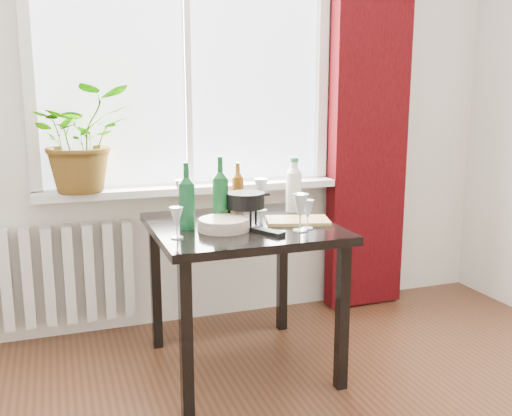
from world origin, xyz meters
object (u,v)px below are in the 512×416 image
object	(u,v)px
wine_bottle_right	(220,189)
wineglass_front_left	(177,222)
wine_bottle_left	(187,195)
tv_remote	(267,232)
fondue_pot	(245,207)
cutting_board	(298,221)
plate_stack	(224,224)
cleaning_bottle	(294,184)
radiator	(59,275)
potted_plant	(82,139)
wineglass_back_center	(261,194)
bottle_amber	(238,186)
wineglass_back_left	(182,196)
wineglass_front_right	(300,212)
wineglass_far_right	(308,214)
table	(242,242)

from	to	relation	value
wine_bottle_right	wineglass_front_left	distance (m)	0.36
wine_bottle_left	tv_remote	world-z (taller)	wine_bottle_left
fondue_pot	cutting_board	bearing A→B (deg)	-30.33
wine_bottle_left	tv_remote	xyz separation A→B (m)	(0.32, -0.22, -0.15)
wine_bottle_left	plate_stack	bearing A→B (deg)	-28.65
cleaning_bottle	wineglass_front_left	bearing A→B (deg)	-152.75
cleaning_bottle	plate_stack	distance (m)	0.57
radiator	potted_plant	world-z (taller)	potted_plant
wine_bottle_left	cleaning_bottle	bearing A→B (deg)	17.97
cutting_board	wine_bottle_right	bearing A→B (deg)	161.50
cleaning_bottle	wineglass_back_center	xyz separation A→B (m)	(-0.16, 0.07, -0.06)
bottle_amber	wineglass_back_left	distance (m)	0.31
wineglass_front_right	wineglass_back_left	distance (m)	0.71
potted_plant	wineglass_front_left	xyz separation A→B (m)	(0.34, -0.75, -0.32)
wine_bottle_left	wine_bottle_right	xyz separation A→B (m)	(0.18, 0.07, 0.01)
wineglass_far_right	radiator	bearing A→B (deg)	143.07
wineglass_front_right	wineglass_back_center	size ratio (longest dim) A/B	0.99
wineglass_front_right	wineglass_front_left	distance (m)	0.56
plate_stack	tv_remote	world-z (taller)	plate_stack
radiator	plate_stack	size ratio (longest dim) A/B	3.29
potted_plant	fondue_pot	xyz separation A→B (m)	(0.72, -0.55, -0.31)
table	tv_remote	distance (m)	0.25
fondue_pot	bottle_amber	bearing A→B (deg)	68.42
potted_plant	plate_stack	distance (m)	0.95
potted_plant	plate_stack	xyz separation A→B (m)	(0.57, -0.67, -0.36)
wineglass_back_center	wineglass_back_left	xyz separation A→B (m)	(-0.41, 0.08, 0.00)
bottle_amber	wineglass_far_right	xyz separation A→B (m)	(0.17, -0.54, -0.06)
wineglass_far_right	plate_stack	size ratio (longest dim) A/B	0.58
wineglass_front_right	tv_remote	size ratio (longest dim) A/B	1.01
wine_bottle_right	wineglass_back_left	size ratio (longest dim) A/B	1.82
wine_bottle_right	wineglass_front_left	bearing A→B (deg)	-138.81
table	wine_bottle_left	size ratio (longest dim) A/B	2.70
wineglass_front_left	cutting_board	xyz separation A→B (m)	(0.62, 0.11, -0.06)
cleaning_bottle	fondue_pot	bearing A→B (deg)	-153.35
cutting_board	cleaning_bottle	bearing A→B (deg)	71.04
table	potted_plant	distance (m)	1.02
potted_plant	wine_bottle_right	size ratio (longest dim) A/B	1.71
wineglass_front_right	tv_remote	xyz separation A→B (m)	(-0.16, 0.00, -0.08)
wineglass_far_right	fondue_pot	xyz separation A→B (m)	(-0.23, 0.23, 0.00)
wine_bottle_right	wineglass_back_center	xyz separation A→B (m)	(0.28, 0.20, -0.07)
wineglass_front_right	plate_stack	size ratio (longest dim) A/B	0.73
bottle_amber	cutting_board	distance (m)	0.45
radiator	bottle_amber	world-z (taller)	bottle_amber
wineglass_back_left	tv_remote	xyz separation A→B (m)	(0.26, -0.57, -0.08)
potted_plant	cleaning_bottle	xyz separation A→B (m)	(1.05, -0.38, -0.24)
radiator	fondue_pot	bearing A→B (deg)	-34.35
cleaning_bottle	wine_bottle_left	bearing A→B (deg)	-162.03
wineglass_far_right	cleaning_bottle	bearing A→B (deg)	75.80
table	wine_bottle_right	distance (m)	0.28
bottle_amber	cleaning_bottle	bearing A→B (deg)	-28.12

